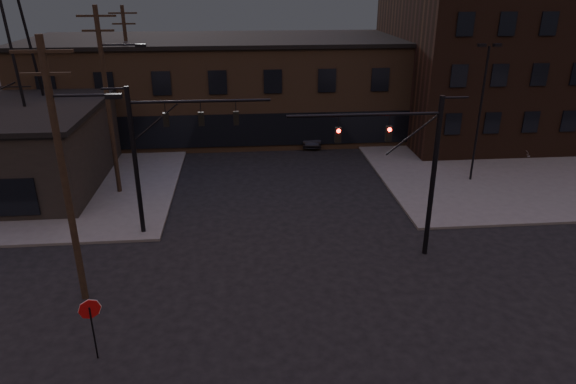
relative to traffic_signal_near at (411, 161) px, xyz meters
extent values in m
plane|color=black|center=(-5.36, -4.50, -4.93)|extent=(140.00, 140.00, 0.00)
cube|color=#474744|center=(16.64, 17.50, -4.86)|extent=(30.00, 30.00, 0.15)
cube|color=#4B3828|center=(-5.36, 23.50, -0.93)|extent=(40.00, 12.00, 8.00)
cube|color=black|center=(16.64, 21.50, 2.07)|extent=(22.00, 16.00, 14.00)
cylinder|color=black|center=(1.14, 0.00, -0.93)|extent=(0.24, 0.24, 8.00)
cylinder|color=black|center=(-2.36, 0.00, 2.27)|extent=(7.00, 0.14, 0.14)
cube|color=#FF140C|center=(-1.19, 0.00, 1.37)|extent=(0.28, 0.22, 0.70)
cube|color=#FF140C|center=(-3.52, 0.00, 1.37)|extent=(0.28, 0.22, 0.70)
cylinder|color=black|center=(-13.36, 3.50, -0.93)|extent=(0.24, 0.24, 8.00)
cylinder|color=black|center=(-9.86, 3.50, 2.27)|extent=(7.00, 0.14, 0.14)
cube|color=black|center=(-11.61, 3.50, 1.37)|extent=(0.28, 0.22, 0.70)
cube|color=black|center=(-9.86, 3.50, 1.37)|extent=(0.28, 0.22, 0.70)
cube|color=black|center=(-8.11, 3.50, 1.37)|extent=(0.28, 0.22, 0.70)
cylinder|color=black|center=(-13.36, -6.50, -3.83)|extent=(0.06, 0.06, 2.20)
cylinder|color=maroon|center=(-13.36, -6.48, -2.83)|extent=(0.72, 0.33, 0.76)
cylinder|color=black|center=(-14.86, -2.50, 0.57)|extent=(0.28, 0.28, 11.00)
cube|color=black|center=(-14.86, -2.50, 5.47)|extent=(2.20, 0.12, 0.12)
cube|color=black|center=(-14.86, -2.50, 4.67)|extent=(1.80, 0.12, 0.12)
cube|color=black|center=(-12.56, -2.50, 3.82)|extent=(0.60, 0.25, 0.18)
cylinder|color=black|center=(-15.86, 9.50, 0.82)|extent=(0.28, 0.28, 11.50)
cube|color=black|center=(-15.86, 9.50, 5.97)|extent=(2.20, 0.12, 0.12)
cube|color=black|center=(-15.86, 9.50, 5.17)|extent=(1.80, 0.12, 0.12)
cube|color=black|center=(-13.56, 9.50, 4.32)|extent=(0.60, 0.25, 0.18)
cylinder|color=black|center=(-16.86, 21.50, 0.57)|extent=(0.28, 0.28, 11.00)
cube|color=black|center=(-16.86, 21.50, 5.47)|extent=(2.20, 0.12, 0.12)
cube|color=black|center=(-16.86, 21.50, 4.67)|extent=(1.80, 0.12, 0.12)
cylinder|color=black|center=(7.64, 9.50, -0.43)|extent=(0.14, 0.14, 9.00)
cube|color=black|center=(7.14, 9.50, 4.12)|extent=(0.50, 0.28, 0.18)
cube|color=black|center=(8.14, 9.50, 4.12)|extent=(0.50, 0.28, 0.18)
cylinder|color=black|center=(13.64, 14.50, -0.43)|extent=(0.14, 0.14, 9.00)
cube|color=black|center=(13.14, 14.50, 4.12)|extent=(0.50, 0.28, 0.18)
cube|color=black|center=(14.14, 14.50, 4.12)|extent=(0.50, 0.28, 0.18)
imported|color=black|center=(10.62, 15.57, -4.02)|extent=(4.68, 2.37, 1.53)
imported|color=#A9A8AA|center=(12.52, 14.60, -4.19)|extent=(4.32, 2.51, 1.18)
imported|color=black|center=(-2.09, 19.13, -4.24)|extent=(1.84, 4.33, 1.39)
camera|label=1|loc=(-7.82, -22.05, 7.80)|focal=32.00mm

